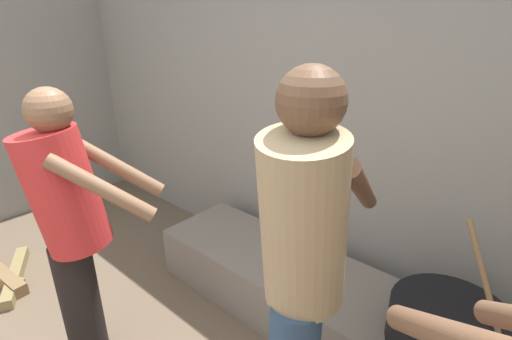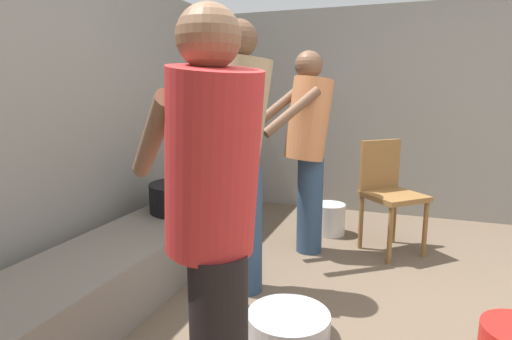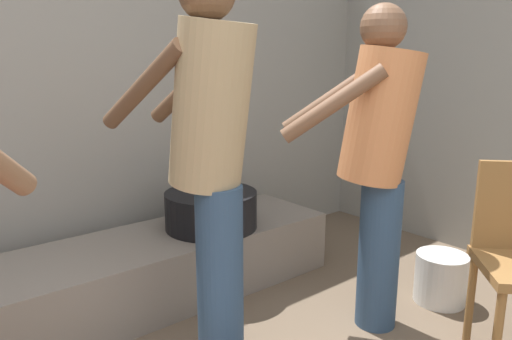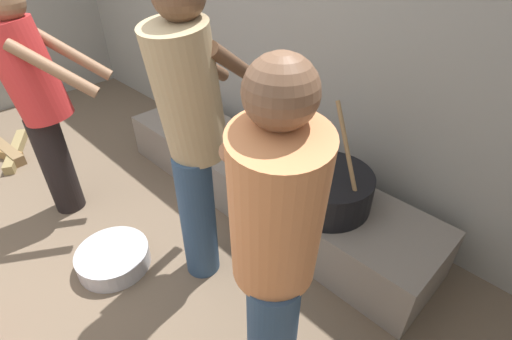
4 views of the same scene
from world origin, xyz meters
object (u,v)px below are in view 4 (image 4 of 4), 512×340
Objects in this scene: metal_mixing_bowl at (113,258)px; cook_in_tan_shirt at (192,128)px; cooking_pot_main at (327,189)px; cook_in_red_shirt at (38,98)px; cook_in_orange_shirt at (275,249)px.

cook_in_tan_shirt is at bearing 47.19° from metal_mixing_bowl.
cook_in_red_shirt is at bearing -147.55° from cooking_pot_main.
cooking_pot_main is 1.03m from cook_in_orange_shirt.
metal_mixing_bowl is (-0.80, -1.04, -0.41)m from cooking_pot_main.
cook_in_orange_shirt is at bearing -67.23° from cooking_pot_main.
cooking_pot_main is at bearing 32.45° from cook_in_red_shirt.
cook_in_orange_shirt is (0.77, -0.24, -0.07)m from cook_in_tan_shirt.
metal_mixing_bowl is (-1.16, -0.18, -0.83)m from cook_in_orange_shirt.
metal_mixing_bowl is at bearing -132.81° from cook_in_tan_shirt.
cook_in_tan_shirt reaches higher than cook_in_red_shirt.
cooking_pot_main is 1.53× the size of metal_mixing_bowl.
cook_in_red_shirt is at bearing 174.61° from metal_mixing_bowl.
cook_in_red_shirt is 0.98× the size of cook_in_orange_shirt.
cook_in_red_shirt is 0.91× the size of cook_in_tan_shirt.
cook_in_orange_shirt is at bearing -17.48° from cook_in_tan_shirt.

